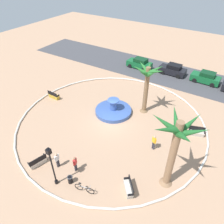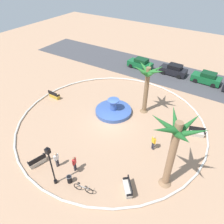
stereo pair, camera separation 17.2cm
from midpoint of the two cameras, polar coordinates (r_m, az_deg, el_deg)
The scene contains 19 objects.
ground_plane at distance 23.97m, azimuth 0.03°, elevation -2.68°, with size 80.00×80.00×0.00m, color tan.
plaza_curb at distance 23.90m, azimuth 0.03°, elevation -2.50°, with size 20.61×20.61×0.20m, color silver.
street_asphalt at distance 35.31m, azimuth 13.28°, elevation 10.29°, with size 48.00×8.00×0.03m, color #424247.
fountain at distance 25.21m, azimuth 0.59°, elevation 0.40°, with size 4.25×4.25×1.80m.
palm_tree_near_fountain at distance 23.62m, azimuth 9.66°, elevation 8.55°, with size 3.37×3.37×5.92m.
palm_tree_by_curb at distance 15.63m, azimuth 16.64°, elevation -7.84°, with size 3.96×3.67×6.76m.
bench_east at distance 17.93m, azimuth 4.48°, elevation -19.64°, with size 1.43×1.53×1.00m.
bench_west at distance 20.56m, azimuth -19.07°, elevation -12.40°, with size 0.90×1.68×1.00m.
bench_north at distance 28.75m, azimuth -14.99°, elevation 4.25°, with size 1.61×0.53×1.00m.
bench_southeast at distance 23.76m, azimuth 21.77°, elevation -5.24°, with size 1.68×0.98×1.00m.
lamppost at distance 17.27m, azimuth -15.72°, elevation -13.03°, with size 0.32×0.32×4.16m.
trash_bin at distance 18.64m, azimuth -11.03°, elevation -17.14°, with size 0.46×0.46×0.73m.
bicycle_by_lamppost at distance 17.96m, azimuth -7.37°, elevation -19.58°, with size 1.69×0.52×0.94m.
person_cyclist_helmet at distance 18.91m, azimuth -9.73°, elevation -13.25°, with size 0.26×0.52×1.63m.
person_cyclist_photo at distance 19.52m, azimuth -14.34°, elevation -12.04°, with size 0.22×0.53×1.62m.
person_pedestrian_stroll at distance 20.71m, azimuth 11.26°, elevation -7.86°, with size 0.49×0.32×1.65m.
parked_car_leftmost at distance 35.78m, azimuth 7.70°, elevation 12.67°, with size 4.11×2.13×1.67m.
parked_car_second at distance 34.71m, azimuth 16.23°, elevation 10.73°, with size 4.04×1.99×1.67m.
parked_car_third at distance 33.90m, azimuth 24.05°, elevation 8.27°, with size 4.06×2.03×1.67m.
Camera 2 is at (10.07, -15.49, 15.27)m, focal length 34.27 mm.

